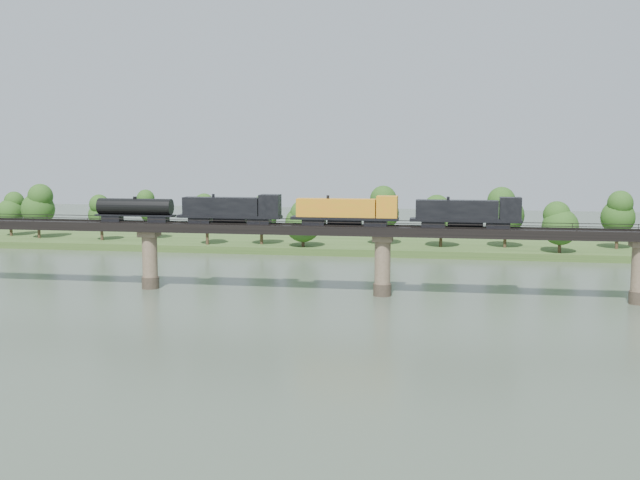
# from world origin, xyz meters

# --- Properties ---
(ground) EXTENTS (400.00, 400.00, 0.00)m
(ground) POSITION_xyz_m (0.00, 0.00, 0.00)
(ground) COLOR #384637
(ground) RESTS_ON ground
(far_bank) EXTENTS (300.00, 24.00, 1.60)m
(far_bank) POSITION_xyz_m (0.00, 85.00, 0.80)
(far_bank) COLOR #335020
(far_bank) RESTS_ON ground
(bridge) EXTENTS (236.00, 30.00, 11.50)m
(bridge) POSITION_xyz_m (0.00, 30.00, 5.46)
(bridge) COLOR #473A2D
(bridge) RESTS_ON ground
(bridge_superstructure) EXTENTS (220.00, 4.90, 0.75)m
(bridge_superstructure) POSITION_xyz_m (0.00, 30.00, 11.79)
(bridge_superstructure) COLOR black
(bridge_superstructure) RESTS_ON bridge
(far_treeline) EXTENTS (289.06, 17.54, 13.60)m
(far_treeline) POSITION_xyz_m (-8.21, 80.52, 8.83)
(far_treeline) COLOR #382619
(far_treeline) RESTS_ON far_bank
(freight_train) EXTENTS (71.34, 2.78, 4.91)m
(freight_train) POSITION_xyz_m (-12.60, 30.00, 13.85)
(freight_train) COLOR black
(freight_train) RESTS_ON bridge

